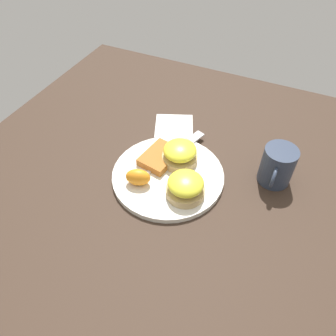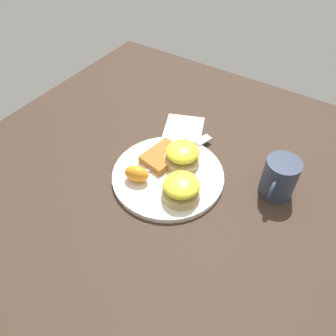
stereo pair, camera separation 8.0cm
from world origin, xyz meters
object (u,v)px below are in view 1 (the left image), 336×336
hashbrown_patty (160,157)px  fork (177,151)px  cup (277,166)px  sandwich_benedict_left (186,186)px  orange_wedge (138,177)px  sandwich_benedict_right (180,154)px

hashbrown_patty → fork: hashbrown_patty is taller
hashbrown_patty → cup: 0.29m
sandwich_benedict_left → orange_wedge: size_ratio=1.53×
orange_wedge → fork: orange_wedge is taller
orange_wedge → sandwich_benedict_left: bearing=98.2°
fork → orange_wedge: bearing=-15.7°
sandwich_benedict_left → sandwich_benedict_right: 0.11m
hashbrown_patty → orange_wedge: (0.10, -0.01, 0.01)m
sandwich_benedict_right → orange_wedge: (0.11, -0.06, -0.01)m
hashbrown_patty → orange_wedge: orange_wedge is taller
fork → cup: cup is taller
hashbrown_patty → sandwich_benedict_right: bearing=107.9°
sandwich_benedict_right → hashbrown_patty: size_ratio=0.89×
sandwich_benedict_left → fork: 0.15m
orange_wedge → fork: bearing=164.3°
fork → hashbrown_patty: bearing=-31.2°
hashbrown_patty → fork: (-0.05, 0.03, -0.01)m
sandwich_benedict_left → orange_wedge: (0.02, -0.12, -0.01)m
sandwich_benedict_right → cup: 0.24m
hashbrown_patty → fork: size_ratio=0.45×
cup → orange_wedge: bearing=-61.1°
cup → hashbrown_patty: bearing=-76.7°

